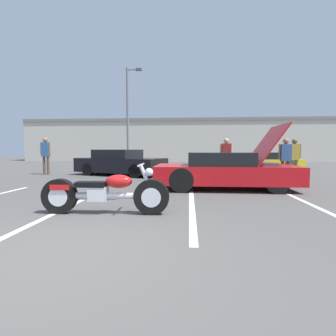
{
  "coord_description": "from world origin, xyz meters",
  "views": [
    {
      "loc": [
        1.55,
        -2.94,
        1.25
      ],
      "look_at": [
        1.04,
        3.3,
        0.8
      ],
      "focal_mm": 28.0,
      "sensor_mm": 36.0,
      "label": 1
    }
  ],
  "objects": [
    {
      "name": "show_car_hood_open",
      "position": [
        2.69,
        5.4,
        0.58
      ],
      "size": [
        4.33,
        1.92,
        2.0
      ],
      "rotation": [
        0.0,
        0.0,
        0.0
      ],
      "color": "red",
      "rests_on": "ground"
    },
    {
      "name": "far_building",
      "position": [
        0.0,
        25.72,
        2.34
      ],
      "size": [
        32.0,
        4.2,
        4.4
      ],
      "color": "beige",
      "rests_on": "ground"
    },
    {
      "name": "ground_plane",
      "position": [
        0.0,
        0.0,
        0.0
      ],
      "size": [
        80.0,
        80.0,
        0.0
      ],
      "primitive_type": "plane",
      "color": "#514F4C"
    },
    {
      "name": "parking_stripe_back",
      "position": [
        1.61,
        2.73,
        0.0
      ],
      "size": [
        0.12,
        4.81,
        0.01
      ],
      "primitive_type": "cube",
      "color": "white",
      "rests_on": "ground"
    },
    {
      "name": "parked_car_right_row",
      "position": [
        5.26,
        11.74,
        0.54
      ],
      "size": [
        4.56,
        2.37,
        1.07
      ],
      "rotation": [
        0.0,
        0.0,
        0.12
      ],
      "color": "yellow",
      "rests_on": "ground"
    },
    {
      "name": "spectator_far_lot",
      "position": [
        5.83,
        8.15,
        1.0
      ],
      "size": [
        0.52,
        0.22,
        1.68
      ],
      "color": "gray",
      "rests_on": "ground"
    },
    {
      "name": "spectator_near_motorcycle",
      "position": [
        3.11,
        8.34,
        1.02
      ],
      "size": [
        0.52,
        0.23,
        1.71
      ],
      "color": "brown",
      "rests_on": "ground"
    },
    {
      "name": "light_pole",
      "position": [
        -3.11,
        17.12,
        4.09
      ],
      "size": [
        1.21,
        0.28,
        7.42
      ],
      "color": "slate",
      "rests_on": "ground"
    },
    {
      "name": "spectator_midground",
      "position": [
        5.15,
        7.2,
        0.98
      ],
      "size": [
        0.52,
        0.22,
        1.66
      ],
      "color": "brown",
      "rests_on": "ground"
    },
    {
      "name": "motorcycle",
      "position": [
        -0.07,
        1.94,
        0.41
      ],
      "size": [
        2.48,
        0.7,
        0.98
      ],
      "rotation": [
        0.0,
        0.0,
        0.03
      ],
      "color": "black",
      "rests_on": "ground"
    },
    {
      "name": "parking_stripe_far",
      "position": [
        4.3,
        2.73,
        0.0
      ],
      "size": [
        0.12,
        4.81,
        0.01
      ],
      "primitive_type": "cube",
      "color": "white",
      "rests_on": "ground"
    },
    {
      "name": "parked_car_left_row",
      "position": [
        -1.76,
        9.41,
        0.59
      ],
      "size": [
        4.55,
        3.11,
        1.23
      ],
      "rotation": [
        0.0,
        0.0,
        -0.33
      ],
      "color": "black",
      "rests_on": "ground"
    },
    {
      "name": "spectator_by_show_car",
      "position": [
        -5.48,
        9.39,
        1.1
      ],
      "size": [
        0.52,
        0.24,
        1.82
      ],
      "color": "brown",
      "rests_on": "ground"
    },
    {
      "name": "parking_stripe_middle",
      "position": [
        -1.07,
        2.73,
        0.0
      ],
      "size": [
        0.12,
        4.81,
        0.01
      ],
      "primitive_type": "cube",
      "color": "white",
      "rests_on": "ground"
    }
  ]
}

